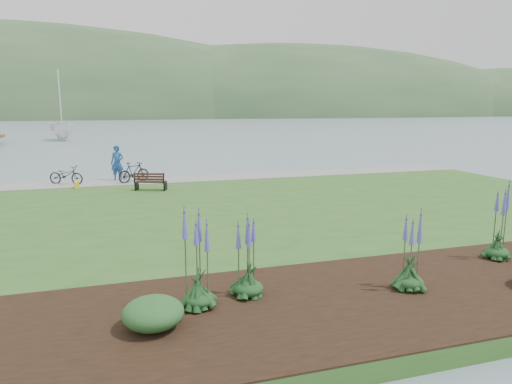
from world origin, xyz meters
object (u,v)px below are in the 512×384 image
(park_bench, at_px, (150,181))
(bicycle_a, at_px, (66,175))
(person, at_px, (117,160))
(sailboat, at_px, (63,140))

(park_bench, xyz_separation_m, bicycle_a, (-3.96, 3.03, 0.04))
(park_bench, height_order, bicycle_a, bicycle_a)
(person, relative_size, sailboat, 0.08)
(park_bench, xyz_separation_m, sailboat, (-8.02, 42.15, -0.84))
(sailboat, bearing_deg, person, -98.85)
(person, bearing_deg, sailboat, 121.37)
(person, bearing_deg, park_bench, -45.61)
(park_bench, relative_size, bicycle_a, 0.85)
(sailboat, bearing_deg, park_bench, -97.73)
(park_bench, height_order, sailboat, sailboat)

